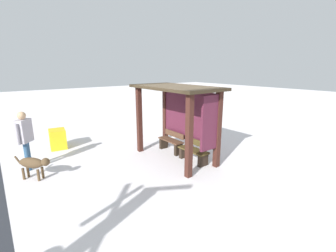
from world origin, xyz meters
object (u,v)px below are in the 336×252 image
at_px(person_walking, 25,136).
at_px(grit_bin, 58,139).
at_px(bench_left_inside, 171,143).
at_px(dog, 34,164).
at_px(bus_shelter, 182,107).
at_px(bench_center_inside, 194,152).

relative_size(person_walking, grit_bin, 2.44).
distance_m(bench_left_inside, grit_bin, 4.33).
bearing_deg(person_walking, dog, 2.26).
bearing_deg(grit_bin, bus_shelter, 40.60).
xyz_separation_m(bus_shelter, bench_left_inside, (-0.69, 0.12, -1.43)).
relative_size(bench_left_inside, grit_bin, 1.50).
bearing_deg(dog, grit_bin, 154.12).
relative_size(bus_shelter, dog, 3.67).
distance_m(bench_left_inside, bench_center_inside, 1.19).
bearing_deg(bench_left_inside, bus_shelter, -9.65).
xyz_separation_m(bench_center_inside, grit_bin, (-4.09, -3.20, 0.05)).
xyz_separation_m(bench_left_inside, grit_bin, (-2.91, -3.20, 0.03)).
bearing_deg(person_walking, bench_left_inside, 71.84).
distance_m(bench_left_inside, person_walking, 4.65).
relative_size(bench_center_inside, dog, 1.29).
xyz_separation_m(bus_shelter, person_walking, (-2.12, -4.25, -0.71)).
relative_size(bus_shelter, bench_center_inside, 2.83).
height_order(person_walking, dog, person_walking).
xyz_separation_m(bench_center_inside, person_walking, (-2.62, -4.37, 0.73)).
relative_size(person_walking, dog, 2.11).
distance_m(bench_center_inside, grit_bin, 5.20).
height_order(bench_left_inside, grit_bin, bench_left_inside).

